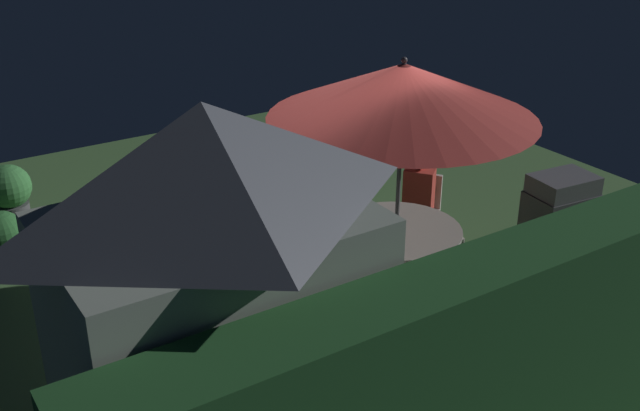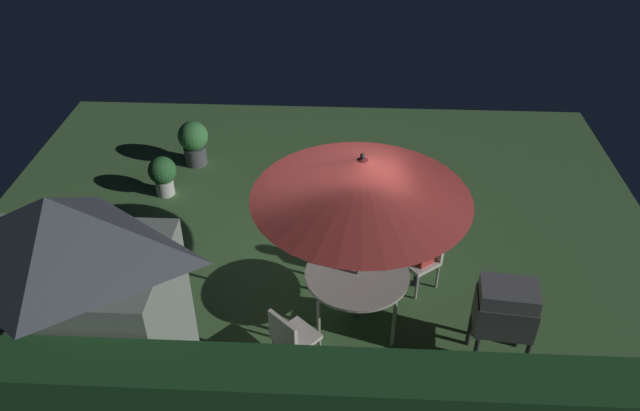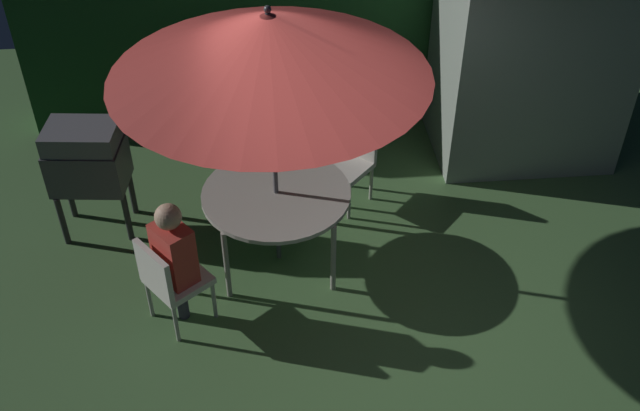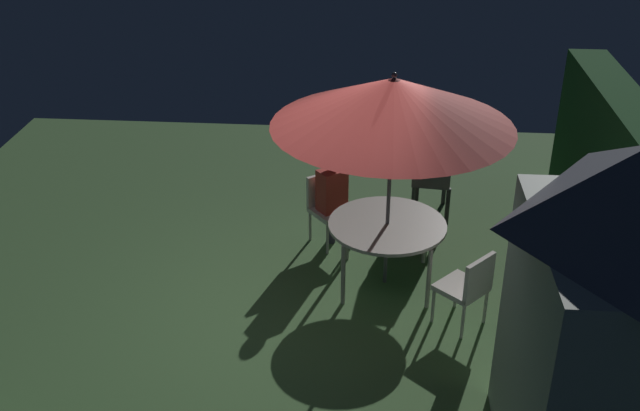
{
  "view_description": "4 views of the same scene",
  "coord_description": "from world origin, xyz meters",
  "views": [
    {
      "loc": [
        3.81,
        6.26,
        4.28
      ],
      "look_at": [
        0.01,
        0.43,
        1.07
      ],
      "focal_mm": 42.55,
      "sensor_mm": 36.0,
      "label": 1
    },
    {
      "loc": [
        -0.47,
        6.86,
        6.13
      ],
      "look_at": [
        -0.14,
        0.06,
        1.29
      ],
      "focal_mm": 34.85,
      "sensor_mm": 36.0,
      "label": 2
    },
    {
      "loc": [
        -0.74,
        -4.5,
        4.97
      ],
      "look_at": [
        -0.3,
        0.43,
        0.95
      ],
      "focal_mm": 42.1,
      "sensor_mm": 36.0,
      "label": 3
    },
    {
      "loc": [
        6.94,
        0.68,
        5.03
      ],
      "look_at": [
        -0.37,
        0.1,
        1.15
      ],
      "focal_mm": 42.68,
      "sensor_mm": 36.0,
      "label": 4
    }
  ],
  "objects": [
    {
      "name": "garden_shed",
      "position": [
        2.16,
        2.53,
        1.55
      ],
      "size": [
        2.01,
        1.44,
        3.05
      ],
      "color": "gray",
      "rests_on": "ground"
    },
    {
      "name": "patio_table",
      "position": [
        -0.66,
        0.85,
        0.74
      ],
      "size": [
        1.36,
        1.36,
        0.8
      ],
      "color": "#B2ADA3",
      "rests_on": "ground"
    },
    {
      "name": "hedge_backdrop",
      "position": [
        0.0,
        3.5,
        1.04
      ],
      "size": [
        6.81,
        0.51,
        2.09
      ],
      "color": "#1E4C23",
      "rests_on": "ground"
    },
    {
      "name": "person_in_red",
      "position": [
        -1.53,
        0.16,
        0.78
      ],
      "size": [
        0.4,
        0.42,
        1.26
      ],
      "color": "#CC3D33",
      "rests_on": "ground"
    },
    {
      "name": "patio_umbrella",
      "position": [
        -0.66,
        0.85,
        2.26
      ],
      "size": [
        2.63,
        2.63,
        2.58
      ],
      "color": "#4C4C51",
      "rests_on": "ground"
    },
    {
      "name": "chair_far_side",
      "position": [
        0.13,
        1.71,
        0.52
      ],
      "size": [
        0.65,
        0.65,
        0.9
      ],
      "color": "silver",
      "rests_on": "ground"
    },
    {
      "name": "ground_plane",
      "position": [
        0.0,
        0.0,
        0.0
      ],
      "size": [
        11.0,
        11.0,
        0.0
      ],
      "primitive_type": "plane",
      "color": "#47703D"
    },
    {
      "name": "chair_near_shed",
      "position": [
        -1.6,
        0.1,
        0.52
      ],
      "size": [
        0.65,
        0.65,
        0.9
      ],
      "color": "silver",
      "rests_on": "ground"
    },
    {
      "name": "bbq_grill",
      "position": [
        -2.42,
        1.46,
        0.85
      ],
      "size": [
        0.75,
        0.57,
        1.2
      ],
      "color": "#47474C",
      "rests_on": "ground"
    }
  ]
}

